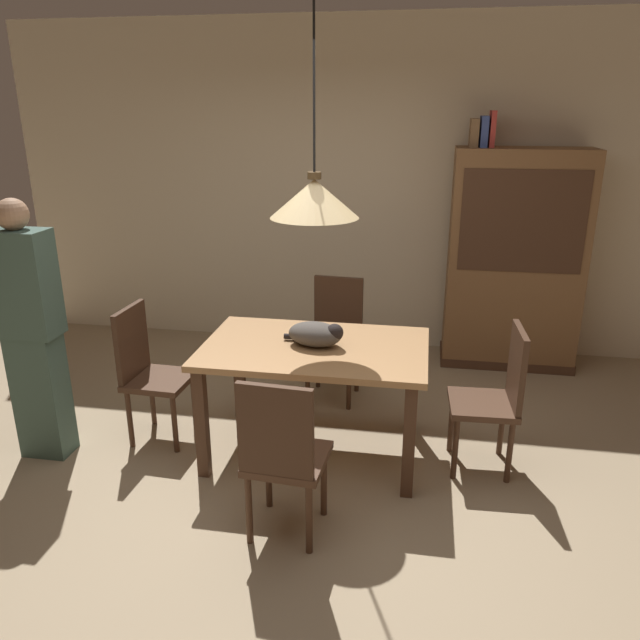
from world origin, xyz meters
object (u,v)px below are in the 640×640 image
object	(u,v)px
hutch_bookcase	(514,265)
chair_near_front	(282,453)
chair_right_side	(497,393)
book_blue_wide	(484,132)
book_brown_thick	(474,133)
person_standing	(32,333)
pendant_lamp	(314,198)
chair_far_back	(335,333)
chair_left_side	(148,368)
book_red_tall	(492,129)
dining_table	(314,360)
cat_sleeping	(316,334)

from	to	relation	value
hutch_bookcase	chair_near_front	bearing A→B (deg)	-118.11
chair_right_side	book_blue_wide	distance (m)	2.28
book_brown_thick	person_standing	distance (m)	3.58
pendant_lamp	person_standing	world-z (taller)	pendant_lamp
chair_near_front	person_standing	distance (m)	1.84
chair_far_back	book_brown_thick	bearing A→B (deg)	42.02
chair_left_side	book_blue_wide	xyz separation A→B (m)	(2.19, 1.76, 1.46)
hutch_bookcase	book_blue_wide	distance (m)	1.13
chair_right_side	chair_far_back	bearing A→B (deg)	142.07
chair_right_side	pendant_lamp	xyz separation A→B (m)	(-1.13, -0.00, 1.15)
book_red_tall	person_standing	bearing A→B (deg)	-143.97
hutch_bookcase	book_brown_thick	size ratio (longest dim) A/B	7.71
chair_right_side	chair_near_front	bearing A→B (deg)	-142.14
dining_table	cat_sleeping	bearing A→B (deg)	10.56
chair_left_side	book_brown_thick	size ratio (longest dim) A/B	3.88
chair_far_back	chair_right_side	size ratio (longest dim) A/B	1.00
cat_sleeping	person_standing	world-z (taller)	person_standing
book_brown_thick	book_blue_wide	xyz separation A→B (m)	(0.08, 0.00, 0.01)
dining_table	cat_sleeping	world-z (taller)	cat_sleeping
book_blue_wide	book_brown_thick	bearing A→B (deg)	180.00
dining_table	chair_left_side	bearing A→B (deg)	179.83
cat_sleeping	pendant_lamp	xyz separation A→B (m)	(-0.01, -0.00, 0.84)
chair_left_side	pendant_lamp	bearing A→B (deg)	-0.17
book_blue_wide	chair_far_back	bearing A→B (deg)	-140.07
chair_left_side	book_brown_thick	distance (m)	3.11
book_red_tall	person_standing	size ratio (longest dim) A/B	0.17
dining_table	book_red_tall	xyz separation A→B (m)	(1.12, 1.76, 1.34)
chair_near_front	chair_right_side	world-z (taller)	same
hutch_bookcase	pendant_lamp	bearing A→B (deg)	-128.58
chair_near_front	book_red_tall	world-z (taller)	book_red_tall
dining_table	chair_left_side	xyz separation A→B (m)	(-1.13, 0.00, -0.14)
pendant_lamp	person_standing	xyz separation A→B (m)	(-1.72, -0.31, -0.82)
cat_sleeping	book_blue_wide	bearing A→B (deg)	59.24
dining_table	chair_left_side	distance (m)	1.14
chair_near_front	pendant_lamp	world-z (taller)	pendant_lamp
hutch_bookcase	book_blue_wide	xyz separation A→B (m)	(-0.34, 0.00, 1.08)
book_blue_wide	book_red_tall	world-z (taller)	book_red_tall
chair_near_front	book_brown_thick	bearing A→B (deg)	69.42
chair_far_back	hutch_bookcase	xyz separation A→B (m)	(1.40, 0.88, 0.38)
book_brown_thick	book_blue_wide	world-z (taller)	book_blue_wide
hutch_bookcase	cat_sleeping	bearing A→B (deg)	-128.34
cat_sleeping	book_red_tall	xyz separation A→B (m)	(1.11, 1.76, 1.16)
book_brown_thick	book_blue_wide	size ratio (longest dim) A/B	1.00
book_blue_wide	book_red_tall	distance (m)	0.07
dining_table	book_brown_thick	size ratio (longest dim) A/B	5.83
book_brown_thick	person_standing	bearing A→B (deg)	-142.60
chair_left_side	book_red_tall	xyz separation A→B (m)	(2.25, 1.76, 1.48)
dining_table	hutch_bookcase	size ratio (longest dim) A/B	0.76
dining_table	person_standing	size ratio (longest dim) A/B	0.84
chair_far_back	dining_table	bearing A→B (deg)	-90.39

